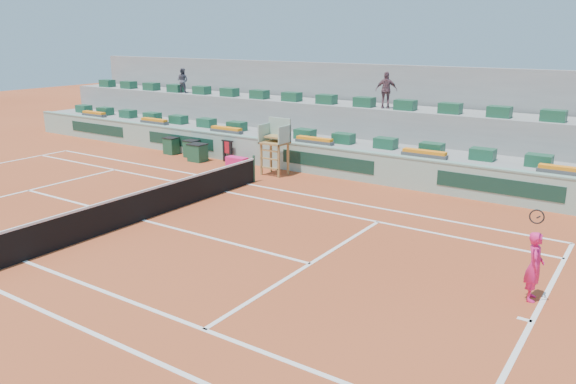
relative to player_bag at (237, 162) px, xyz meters
name	(u,v)px	position (x,y,z in m)	size (l,w,h in m)	color
ground	(143,220)	(2.28, -7.63, -0.22)	(90.00, 90.00, 0.00)	#9F3F1E
seating_tier_lower	(315,148)	(2.28, 3.07, 0.38)	(36.00, 4.00, 1.20)	gray
seating_tier_upper	(332,129)	(2.28, 4.67, 1.08)	(36.00, 2.40, 2.60)	gray
stadium_back_wall	(348,107)	(2.28, 6.27, 1.98)	(36.00, 0.40, 4.40)	gray
player_bag	(237,162)	(0.00, 0.00, 0.00)	(1.00, 0.45, 0.45)	#F52072
spectator_left	(183,80)	(-7.09, 4.01, 3.07)	(0.67, 0.52, 1.38)	#4C4B58
spectator_mid	(386,90)	(5.33, 4.08, 3.19)	(0.95, 0.40, 1.62)	#6B4751
court_lines	(143,220)	(2.28, -7.63, -0.22)	(23.89, 11.09, 0.01)	white
tennis_net	(142,205)	(2.28, -7.63, 0.30)	(0.10, 11.97, 1.10)	black
advertising_hoarding	(289,156)	(2.30, 0.86, 0.41)	(36.00, 0.34, 1.26)	#91B6A4
umpire_chair	(276,139)	(2.28, -0.14, 1.32)	(1.10, 0.90, 2.40)	olive
seat_row_lower	(305,134)	(2.28, 2.17, 1.20)	(32.90, 0.60, 0.44)	#1A5035
seat_row_upper	(327,99)	(2.28, 4.07, 2.60)	(32.90, 0.60, 0.44)	#1A5035
flower_planters	(268,135)	(0.78, 1.37, 1.11)	(26.80, 0.36, 0.28)	#4D4D4D
drink_cooler_a	(198,152)	(-2.27, -0.13, 0.20)	(0.81, 0.70, 0.84)	#18482E
drink_cooler_b	(192,149)	(-3.15, 0.38, 0.20)	(0.69, 0.59, 0.84)	#18482E
drink_cooler_c	(171,146)	(-4.52, 0.36, 0.20)	(0.68, 0.59, 0.84)	#18482E
towel_rack	(227,149)	(-1.00, 0.54, 0.38)	(0.67, 0.11, 1.03)	black
tennis_player	(535,266)	(13.91, -6.55, 0.59)	(0.50, 0.89, 2.28)	#F52072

